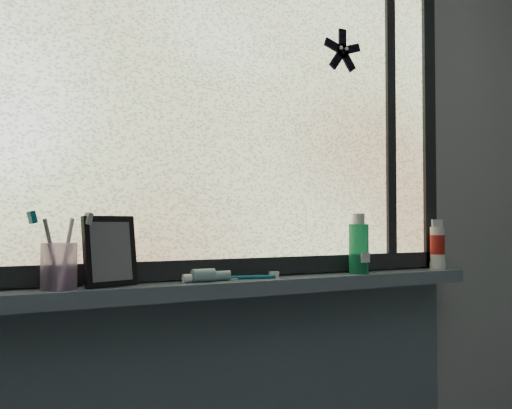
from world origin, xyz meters
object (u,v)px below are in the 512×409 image
at_px(toothbrush_cup, 59,266).
at_px(cream_tube, 437,242).
at_px(vanity_mirror, 110,251).
at_px(mouthwash_bottle, 359,244).

height_order(toothbrush_cup, cream_tube, cream_tube).
xyz_separation_m(toothbrush_cup, cream_tube, (1.23, 0.01, 0.03)).
height_order(vanity_mirror, toothbrush_cup, vanity_mirror).
xyz_separation_m(vanity_mirror, mouthwash_bottle, (0.76, -0.02, 0.01)).
distance_m(toothbrush_cup, cream_tube, 1.23).
bearing_deg(cream_tube, mouthwash_bottle, -177.07).
distance_m(vanity_mirror, cream_tube, 1.11).
relative_size(vanity_mirror, toothbrush_cup, 1.59).
bearing_deg(toothbrush_cup, vanity_mirror, 2.84).
bearing_deg(toothbrush_cup, mouthwash_bottle, -0.82).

